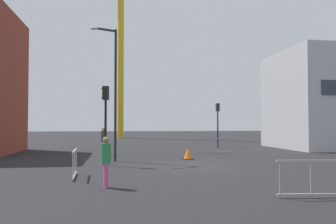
% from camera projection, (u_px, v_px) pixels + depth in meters
% --- Properties ---
extents(ground, '(160.00, 160.00, 0.00)m').
position_uv_depth(ground, '(191.00, 166.00, 17.58)').
color(ground, black).
extents(construction_crane, '(15.11, 11.89, 26.98)m').
position_uv_depth(construction_crane, '(123.00, 17.00, 51.15)').
color(construction_crane, gold).
rests_on(construction_crane, ground).
extents(streetlamp_tall, '(1.46, 0.72, 7.43)m').
position_uv_depth(streetlamp_tall, '(113.00, 84.00, 19.75)').
color(streetlamp_tall, '#232326').
rests_on(streetlamp_tall, ground).
extents(traffic_light_far, '(0.39, 0.32, 4.00)m').
position_uv_depth(traffic_light_far, '(105.00, 112.00, 17.77)').
color(traffic_light_far, black).
rests_on(traffic_light_far, ground).
extents(traffic_light_crosswalk, '(0.39, 0.30, 3.89)m').
position_uv_depth(traffic_light_crosswalk, '(218.00, 118.00, 31.06)').
color(traffic_light_crosswalk, '#232326').
rests_on(traffic_light_crosswalk, ground).
extents(pedestrian_walking, '(0.34, 0.34, 1.67)m').
position_uv_depth(pedestrian_walking, '(106.00, 158.00, 11.63)').
color(pedestrian_walking, '#D14C8C').
rests_on(pedestrian_walking, ground).
extents(pedestrian_waiting, '(0.34, 0.34, 1.86)m').
position_uv_depth(pedestrian_waiting, '(103.00, 139.00, 23.39)').
color(pedestrian_waiting, '#D14C8C').
rests_on(pedestrian_waiting, ground).
extents(safety_barrier_right_run, '(1.97, 0.27, 1.08)m').
position_uv_depth(safety_barrier_right_run, '(311.00, 178.00, 9.99)').
color(safety_barrier_right_run, '#9EA0A5').
rests_on(safety_barrier_right_run, ground).
extents(safety_barrier_mid_span, '(2.51, 0.07, 1.08)m').
position_uv_depth(safety_barrier_mid_span, '(215.00, 145.00, 24.80)').
color(safety_barrier_mid_span, gray).
rests_on(safety_barrier_mid_span, ground).
extents(safety_barrier_front, '(0.15, 2.00, 1.08)m').
position_uv_depth(safety_barrier_front, '(75.00, 163.00, 13.72)').
color(safety_barrier_front, '#B2B5BA').
rests_on(safety_barrier_front, ground).
extents(traffic_cone_striped, '(0.67, 0.67, 0.68)m').
position_uv_depth(traffic_cone_striped, '(188.00, 154.00, 20.93)').
color(traffic_cone_striped, black).
rests_on(traffic_cone_striped, ground).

